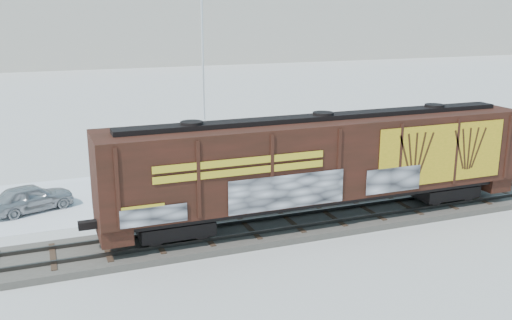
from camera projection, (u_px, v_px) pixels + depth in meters
name	position (u px, v px, depth m)	size (l,w,h in m)	color
ground	(249.00, 235.00, 24.56)	(500.00, 500.00, 0.00)	white
rail_track	(249.00, 231.00, 24.52)	(50.00, 3.40, 0.43)	#59544C
parking_strip	(201.00, 186.00, 31.32)	(40.00, 8.00, 0.03)	white
hopper_railcar	(322.00, 160.00, 24.99)	(19.40, 3.06, 4.59)	black
flagpole	(205.00, 85.00, 36.15)	(2.30, 0.90, 12.64)	silver
car_silver	(31.00, 198.00, 27.22)	(1.57, 3.91, 1.33)	#A0A3A7
car_white	(192.00, 181.00, 29.22)	(1.79, 5.14, 1.69)	silver
car_dark	(231.00, 181.00, 30.08)	(1.74, 4.27, 1.24)	black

